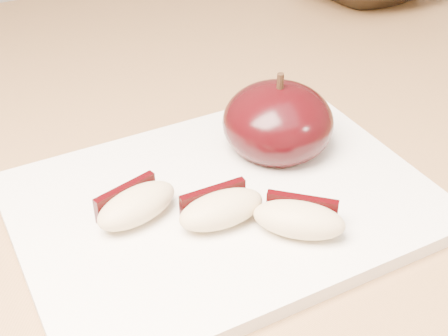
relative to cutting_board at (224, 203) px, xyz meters
name	(u,v)px	position (x,y,z in m)	size (l,w,h in m)	color
back_cabinet	(18,139)	(-0.08, 0.85, -0.44)	(2.40, 0.62, 0.94)	silver
cutting_board	(224,203)	(0.00, 0.00, 0.00)	(0.28, 0.21, 0.01)	white
apple_half	(278,122)	(0.06, 0.04, 0.03)	(0.09, 0.09, 0.07)	black
apple_wedge_a	(135,204)	(-0.06, 0.01, 0.02)	(0.07, 0.05, 0.02)	#CDB482
apple_wedge_b	(220,208)	(-0.01, -0.02, 0.02)	(0.06, 0.03, 0.02)	#CDB482
apple_wedge_c	(299,218)	(0.03, -0.05, 0.02)	(0.06, 0.06, 0.02)	#CDB482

